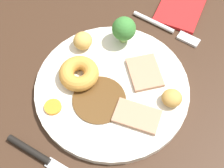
# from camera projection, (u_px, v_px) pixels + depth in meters

# --- Properties ---
(dining_table) EXTENTS (1.20, 0.84, 0.04)m
(dining_table) POSITION_uv_depth(u_px,v_px,m) (93.00, 104.00, 0.64)
(dining_table) COLOR #382316
(dining_table) RESTS_ON ground
(dinner_plate) EXTENTS (0.29, 0.29, 0.01)m
(dinner_plate) POSITION_uv_depth(u_px,v_px,m) (112.00, 89.00, 0.63)
(dinner_plate) COLOR silver
(dinner_plate) RESTS_ON dining_table
(gravy_pool) EXTENTS (0.10, 0.10, 0.00)m
(gravy_pool) POSITION_uv_depth(u_px,v_px,m) (99.00, 100.00, 0.61)
(gravy_pool) COLOR #563819
(gravy_pool) RESTS_ON dinner_plate
(meat_slice_main) EXTENTS (0.07, 0.09, 0.01)m
(meat_slice_main) POSITION_uv_depth(u_px,v_px,m) (137.00, 116.00, 0.59)
(meat_slice_main) COLOR tan
(meat_slice_main) RESTS_ON dinner_plate
(meat_slice_under) EXTENTS (0.09, 0.09, 0.01)m
(meat_slice_under) POSITION_uv_depth(u_px,v_px,m) (145.00, 72.00, 0.63)
(meat_slice_under) COLOR tan
(meat_slice_under) RESTS_ON dinner_plate
(yorkshire_pudding) EXTENTS (0.07, 0.07, 0.03)m
(yorkshire_pudding) POSITION_uv_depth(u_px,v_px,m) (79.00, 73.00, 0.62)
(yorkshire_pudding) COLOR #C68938
(yorkshire_pudding) RESTS_ON dinner_plate
(roast_potato_left) EXTENTS (0.05, 0.05, 0.03)m
(roast_potato_left) POSITION_uv_depth(u_px,v_px,m) (172.00, 98.00, 0.60)
(roast_potato_left) COLOR #BC8C42
(roast_potato_left) RESTS_ON dinner_plate
(roast_potato_right) EXTENTS (0.04, 0.04, 0.03)m
(roast_potato_right) POSITION_uv_depth(u_px,v_px,m) (83.00, 41.00, 0.66)
(roast_potato_right) COLOR tan
(roast_potato_right) RESTS_ON dinner_plate
(carrot_coin_front) EXTENTS (0.03, 0.03, 0.01)m
(carrot_coin_front) POSITION_uv_depth(u_px,v_px,m) (53.00, 107.00, 0.60)
(carrot_coin_front) COLOR orange
(carrot_coin_front) RESTS_ON dinner_plate
(broccoli_floret) EXTENTS (0.05, 0.05, 0.06)m
(broccoli_floret) POSITION_uv_depth(u_px,v_px,m) (124.00, 29.00, 0.65)
(broccoli_floret) COLOR #8CB766
(broccoli_floret) RESTS_ON dinner_plate
(fork) EXTENTS (0.02, 0.15, 0.01)m
(fork) POSITION_uv_depth(u_px,v_px,m) (167.00, 29.00, 0.70)
(fork) COLOR silver
(fork) RESTS_ON dining_table
(knife) EXTENTS (0.03, 0.19, 0.01)m
(knife) POSITION_uv_depth(u_px,v_px,m) (45.00, 160.00, 0.56)
(knife) COLOR black
(knife) RESTS_ON dining_table
(folded_napkin) EXTENTS (0.12, 0.11, 0.01)m
(folded_napkin) POSITION_uv_depth(u_px,v_px,m) (180.00, 9.00, 0.73)
(folded_napkin) COLOR red
(folded_napkin) RESTS_ON dining_table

